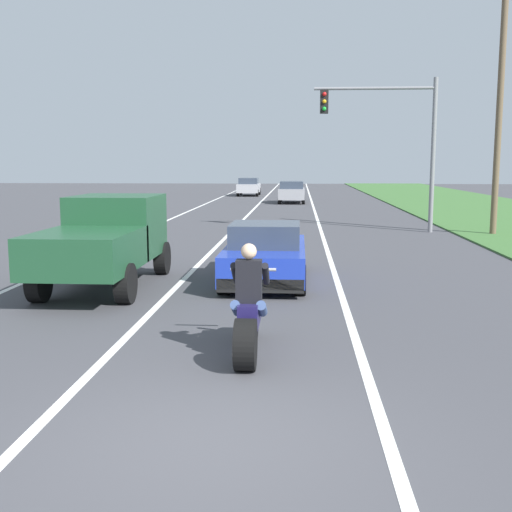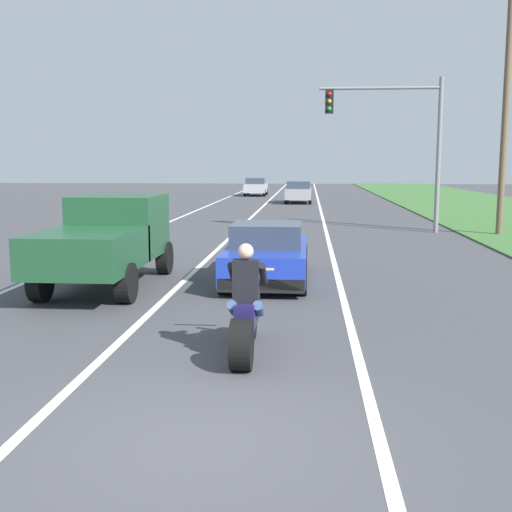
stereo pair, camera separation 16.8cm
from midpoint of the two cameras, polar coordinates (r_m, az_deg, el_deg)
The scene contains 11 objects.
ground_plane at distance 6.49m, azimuth -5.42°, elevation -16.47°, with size 160.00×160.00×0.00m, color #424247.
lane_stripe_left_solid at distance 26.73m, azimuth -9.97°, elevation 2.38°, with size 0.14×120.00×0.01m, color white.
lane_stripe_right_solid at distance 25.97m, azimuth 5.66°, elevation 2.29°, with size 0.14×120.00×0.01m, color white.
lane_stripe_centre_dashed at distance 26.10m, azimuth -2.26°, elevation 2.36°, with size 0.14×120.00×0.01m, color white.
motorcycle_with_rider at distance 8.97m, azimuth -1.18°, elevation -5.39°, with size 0.70×2.21×1.62m.
sports_car_blue at distance 14.66m, azimuth 0.53°, elevation 0.14°, with size 1.84×4.30×1.37m.
pickup_truck_left_lane_dark_green at distance 14.32m, azimuth -13.69°, elevation 1.63°, with size 2.02×4.80×1.98m.
traffic_light_mast_near at distance 25.83m, azimuth 12.26°, elevation 11.01°, with size 4.77×0.34×6.00m.
utility_pole_roadside at distance 25.76m, azimuth 20.81°, elevation 11.61°, with size 0.24×0.24×8.86m, color brown.
distant_car_far_ahead at distance 43.97m, azimuth 3.11°, elevation 5.78°, with size 1.80×4.00×1.50m.
distant_car_further_ahead at distance 53.84m, azimuth -0.74°, elevation 6.26°, with size 1.80×4.00×1.50m.
Camera 1 is at (0.90, -5.82, 2.72)m, focal length 44.54 mm.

